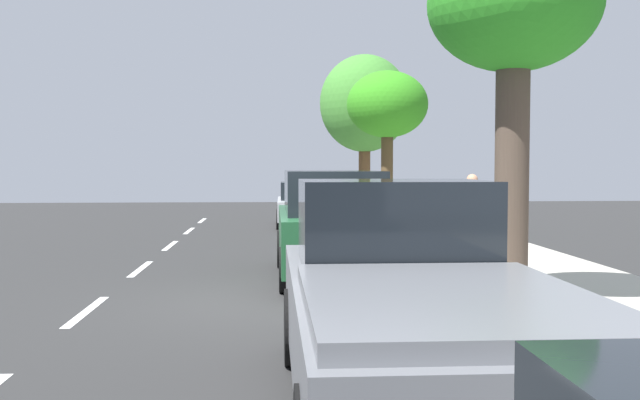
% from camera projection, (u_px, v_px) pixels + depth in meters
% --- Properties ---
extents(ground, '(59.31, 59.31, 0.00)m').
position_uv_depth(ground, '(273.00, 301.00, 11.08)').
color(ground, '#2C2C2C').
extents(sidewalk, '(4.15, 37.07, 0.16)m').
position_uv_depth(sidewalk, '(545.00, 292.00, 11.35)').
color(sidewalk, '#B5B2A3').
rests_on(sidewalk, ground).
extents(curb_edge, '(0.16, 37.07, 0.16)m').
position_uv_depth(curb_edge, '(410.00, 294.00, 11.21)').
color(curb_edge, gray).
rests_on(curb_edge, ground).
extents(lane_stripe_centre, '(0.14, 35.80, 0.01)m').
position_uv_depth(lane_stripe_centre, '(87.00, 311.00, 10.27)').
color(lane_stripe_centre, white).
rests_on(lane_stripe_centre, ground).
extents(lane_stripe_bike_edge, '(0.12, 37.07, 0.01)m').
position_uv_depth(lane_stripe_bike_edge, '(316.00, 300.00, 11.12)').
color(lane_stripe_bike_edge, white).
rests_on(lane_stripe_bike_edge, ground).
extents(parked_pickup_grey_second, '(2.03, 5.31, 1.95)m').
position_uv_depth(parked_pickup_grey_second, '(409.00, 308.00, 6.00)').
color(parked_pickup_grey_second, slate).
rests_on(parked_pickup_grey_second, ground).
extents(parked_suv_green_mid, '(1.99, 4.71, 1.99)m').
position_uv_depth(parked_suv_green_mid, '(331.00, 223.00, 13.23)').
color(parked_suv_green_mid, '#1E512D').
rests_on(parked_suv_green_mid, ground).
extents(parked_sedan_silver_far, '(1.88, 4.42, 1.52)m').
position_uv_depth(parked_sedan_silver_far, '(303.00, 204.00, 24.68)').
color(parked_sedan_silver_far, '#B7BABF').
rests_on(parked_sedan_silver_far, ground).
extents(bicycle_at_curb, '(1.75, 0.46, 0.78)m').
position_uv_depth(bicycle_at_curb, '(337.00, 231.00, 18.67)').
color(bicycle_at_curb, black).
rests_on(bicycle_at_curb, ground).
extents(cyclist_with_backpack, '(0.43, 0.62, 1.70)m').
position_uv_depth(cyclist_with_backpack, '(348.00, 207.00, 18.21)').
color(cyclist_with_backpack, '#C6B284').
rests_on(cyclist_with_backpack, ground).
extents(street_tree_near_cyclist, '(2.37, 2.37, 5.09)m').
position_uv_depth(street_tree_near_cyclist, '(514.00, 15.00, 9.83)').
color(street_tree_near_cyclist, '#4D3E32').
rests_on(street_tree_near_cyclist, sidewalk).
extents(street_tree_mid_block, '(2.35, 2.35, 4.65)m').
position_uv_depth(street_tree_mid_block, '(387.00, 107.00, 20.70)').
color(street_tree_mid_block, '#503C23').
rests_on(street_tree_mid_block, sidewalk).
extents(street_tree_far_end, '(3.23, 3.23, 5.89)m').
position_uv_depth(street_tree_far_end, '(365.00, 104.00, 25.79)').
color(street_tree_far_end, brown).
rests_on(street_tree_far_end, sidewalk).
extents(pedestrian_on_phone, '(0.37, 0.57, 1.74)m').
position_uv_depth(pedestrian_on_phone, '(472.00, 208.00, 15.83)').
color(pedestrian_on_phone, black).
rests_on(pedestrian_on_phone, sidewalk).
extents(fire_hydrant, '(0.22, 0.22, 0.84)m').
position_uv_depth(fire_hydrant, '(440.00, 263.00, 11.06)').
color(fire_hydrant, red).
rests_on(fire_hydrant, sidewalk).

